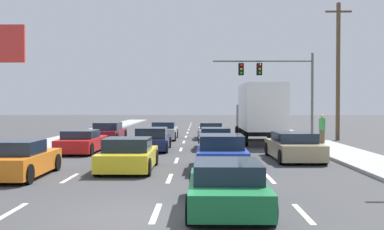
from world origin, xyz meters
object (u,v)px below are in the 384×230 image
object	(u,v)px
car_blue	(221,153)
car_maroon	(108,132)
car_red	(82,142)
car_orange	(18,160)
pedestrian_mid_block	(322,129)
car_navy	(152,140)
car_tan	(294,147)
car_white	(211,131)
car_gray	(215,139)
utility_pole_mid	(338,70)
car_yellow	(128,156)
traffic_signal_mast	(271,75)
car_silver	(164,131)
car_green	(227,186)
box_truck	(260,110)

from	to	relation	value
car_blue	car_maroon	bearing A→B (deg)	117.11
car_red	car_orange	size ratio (longest dim) A/B	1.07
car_blue	pedestrian_mid_block	world-z (taller)	pedestrian_mid_block
car_navy	car_tan	world-z (taller)	car_tan
car_white	car_navy	bearing A→B (deg)	-111.87
car_gray	utility_pole_mid	xyz separation A→B (m)	(8.66, 6.01, 4.33)
car_maroon	utility_pole_mid	xyz separation A→B (m)	(15.89, 0.18, 4.31)
car_orange	utility_pole_mid	xyz separation A→B (m)	(15.85, 16.29, 4.30)
car_maroon	car_red	size ratio (longest dim) A/B	1.03
car_orange	car_gray	bearing A→B (deg)	55.05
car_yellow	car_white	bearing A→B (deg)	77.58
car_red	traffic_signal_mast	xyz separation A→B (m)	(11.83, 13.29, 4.28)
car_blue	utility_pole_mid	bearing A→B (deg)	58.40
car_silver	car_yellow	bearing A→B (deg)	-90.72
car_orange	car_silver	xyz separation A→B (m)	(3.75, 17.20, -0.01)
car_red	car_tan	xyz separation A→B (m)	(10.38, -2.92, 0.04)
car_maroon	car_yellow	world-z (taller)	car_maroon
car_orange	car_white	world-z (taller)	car_orange
car_green	utility_pole_mid	world-z (taller)	utility_pole_mid
car_navy	traffic_signal_mast	world-z (taller)	traffic_signal_mast
car_tan	box_truck	bearing A→B (deg)	92.78
car_orange	box_truck	size ratio (longest dim) A/B	0.52
car_gray	box_truck	distance (m)	4.79
car_navy	car_gray	world-z (taller)	car_navy
car_yellow	car_blue	xyz separation A→B (m)	(3.57, 0.41, 0.05)
car_blue	pedestrian_mid_block	distance (m)	12.09
car_navy	car_tan	size ratio (longest dim) A/B	0.89
car_gray	box_truck	xyz separation A→B (m)	(2.94, 3.44, 1.57)
car_silver	pedestrian_mid_block	size ratio (longest dim) A/B	2.57
box_truck	car_tan	distance (m)	8.71
car_red	traffic_signal_mast	distance (m)	18.30
car_silver	car_navy	xyz separation A→B (m)	(-0.06, -7.88, -0.00)
car_maroon	box_truck	distance (m)	10.56
car_navy	utility_pole_mid	bearing A→B (deg)	29.85
car_silver	car_gray	size ratio (longest dim) A/B	1.09
car_white	box_truck	size ratio (longest dim) A/B	0.55
car_gray	traffic_signal_mast	world-z (taller)	traffic_signal_mast
car_orange	car_navy	size ratio (longest dim) A/B	0.99
car_orange	car_red	bearing A→B (deg)	88.80
car_gray	car_blue	size ratio (longest dim) A/B	0.99
car_navy	car_yellow	world-z (taller)	car_yellow
car_maroon	car_green	size ratio (longest dim) A/B	1.10
car_navy	utility_pole_mid	size ratio (longest dim) A/B	0.43
car_green	car_red	bearing A→B (deg)	117.84
car_maroon	traffic_signal_mast	size ratio (longest dim) A/B	0.56
car_yellow	car_gray	world-z (taller)	car_yellow
car_white	car_tan	world-z (taller)	car_tan
car_gray	pedestrian_mid_block	size ratio (longest dim) A/B	2.35
traffic_signal_mast	pedestrian_mid_block	size ratio (longest dim) A/B	4.61
traffic_signal_mast	car_maroon	bearing A→B (deg)	-156.41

